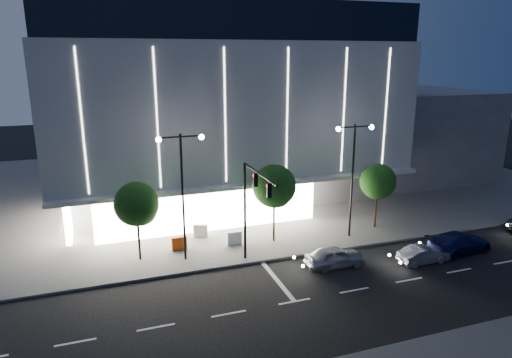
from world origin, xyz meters
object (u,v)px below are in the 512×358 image
object	(u,v)px
car_lead	(335,257)
barrier_d	(234,238)
tree_left	(137,206)
tree_mid	(274,188)
street_lamp_east	(353,164)
car_third	(459,242)
car_second	(423,254)
street_lamp_west	(182,179)
barrier_b	(201,231)
traffic_mast	(252,198)
tree_right	(378,183)
barrier_a	(179,243)

from	to	relation	value
car_lead	barrier_d	xyz separation A→B (m)	(-5.48, 5.48, -0.06)
tree_left	tree_mid	world-z (taller)	tree_mid
street_lamp_east	car_lead	world-z (taller)	street_lamp_east
street_lamp_east	barrier_d	distance (m)	10.57
tree_left	car_third	bearing A→B (deg)	-15.38
street_lamp_east	car_second	world-z (taller)	street_lamp_east
street_lamp_west	car_second	bearing A→B (deg)	-20.09
car_lead	barrier_b	xyz separation A→B (m)	(-7.57, 7.79, -0.06)
traffic_mast	barrier_d	distance (m)	5.92
car_second	car_lead	bearing A→B (deg)	74.37
street_lamp_east	tree_right	xyz separation A→B (m)	(3.03, 1.02, -2.07)
street_lamp_west	barrier_a	xyz separation A→B (m)	(-0.13, 1.68, -5.31)
traffic_mast	barrier_b	xyz separation A→B (m)	(-2.13, 6.29, -4.38)
tree_mid	car_second	world-z (taller)	tree_mid
tree_left	car_third	size ratio (longest dim) A/B	1.10
barrier_b	car_lead	bearing A→B (deg)	-27.25
street_lamp_east	tree_left	size ratio (longest dim) A/B	1.57
street_lamp_east	car_lead	size ratio (longest dim) A/B	2.17
car_third	street_lamp_east	bearing A→B (deg)	44.48
tree_right	tree_left	bearing A→B (deg)	180.00
traffic_mast	barrier_b	distance (m)	7.95
street_lamp_west	car_third	xyz separation A→B (m)	(19.13, -5.06, -5.20)
tree_left	car_lead	size ratio (longest dim) A/B	1.38
tree_mid	car_second	size ratio (longest dim) A/B	1.66
traffic_mast	car_second	xyz separation A→B (m)	(11.52, -3.01, -4.42)
tree_mid	barrier_d	distance (m)	4.80
street_lamp_west	tree_left	bearing A→B (deg)	161.06
tree_left	barrier_b	xyz separation A→B (m)	(4.85, 2.61, -3.38)
car_lead	barrier_b	world-z (taller)	car_lead
street_lamp_east	car_second	bearing A→B (deg)	-66.10
car_lead	tree_left	bearing A→B (deg)	67.99
barrier_b	barrier_a	bearing A→B (deg)	-117.17
traffic_mast	tree_left	bearing A→B (deg)	152.16
street_lamp_west	tree_mid	xyz separation A→B (m)	(7.03, 1.02, -1.62)
tree_mid	street_lamp_west	bearing A→B (deg)	-171.74
traffic_mast	street_lamp_west	xyz separation A→B (m)	(-4.00, 2.66, 0.93)
car_lead	barrier_b	bearing A→B (deg)	44.82
tree_mid	tree_right	distance (m)	9.01
barrier_a	car_second	bearing A→B (deg)	-25.31
tree_mid	barrier_d	size ratio (longest dim) A/B	5.59
car_lead	tree_mid	bearing A→B (deg)	25.63
barrier_d	traffic_mast	bearing A→B (deg)	-87.82
tree_left	barrier_d	bearing A→B (deg)	2.51
street_lamp_west	street_lamp_east	size ratio (longest dim) A/B	1.00
car_second	barrier_d	size ratio (longest dim) A/B	3.37
tree_mid	barrier_b	size ratio (longest dim) A/B	5.59
street_lamp_east	car_lead	xyz separation A→B (m)	(-3.56, -4.16, -5.25)
car_third	barrier_b	distance (m)	19.32
tree_mid	car_lead	bearing A→B (deg)	-65.01
street_lamp_east	car_lead	bearing A→B (deg)	-130.55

